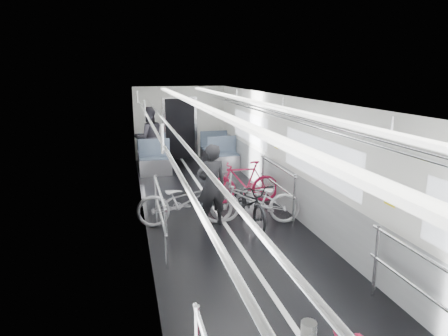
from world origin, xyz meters
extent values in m
cube|color=black|center=(0.00, 0.00, 0.00)|extent=(3.00, 14.00, 0.01)
cube|color=white|center=(0.00, 0.00, 2.40)|extent=(3.00, 14.00, 0.02)
cube|color=silver|center=(-1.50, 0.00, 1.20)|extent=(0.02, 14.00, 2.40)
cube|color=silver|center=(1.50, 0.00, 1.20)|extent=(0.02, 14.00, 2.40)
cube|color=silver|center=(0.00, 7.00, 1.20)|extent=(3.00, 0.02, 2.40)
cube|color=white|center=(0.00, 0.00, 0.01)|extent=(0.08, 13.80, 0.01)
cube|color=slate|center=(-1.47, 0.00, 0.45)|extent=(0.01, 13.90, 0.90)
cube|color=slate|center=(1.47, 0.00, 0.45)|extent=(0.01, 13.90, 0.90)
cube|color=white|center=(-1.47, 0.00, 1.40)|extent=(0.01, 10.80, 0.75)
cube|color=white|center=(1.47, 0.00, 1.40)|extent=(0.01, 10.80, 0.75)
cube|color=white|center=(-0.55, 0.00, 2.34)|extent=(0.14, 13.40, 0.05)
cube|color=white|center=(0.55, 0.00, 2.34)|extent=(0.14, 13.40, 0.05)
cube|color=black|center=(0.00, 6.94, 1.00)|extent=(0.95, 0.10, 2.00)
imported|color=#A4A3A7|center=(-0.74, 0.99, 0.48)|extent=(1.89, 0.77, 0.97)
imported|color=#B6B7BC|center=(0.58, 0.79, 0.46)|extent=(1.86, 1.09, 0.92)
imported|color=maroon|center=(0.72, 1.98, 0.48)|extent=(1.63, 0.58, 0.96)
imported|color=black|center=(0.47, 0.77, 0.43)|extent=(0.69, 1.68, 0.86)
imported|color=black|center=(-0.26, 0.87, 0.79)|extent=(0.64, 0.47, 1.59)
imported|color=#333038|center=(-1.09, 5.84, 0.93)|extent=(1.02, 0.86, 1.86)
camera|label=1|loc=(-1.77, -6.21, 2.91)|focal=32.00mm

